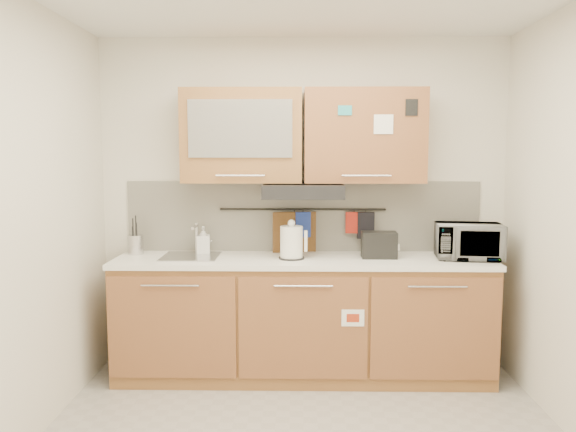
{
  "coord_description": "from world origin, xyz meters",
  "views": [
    {
      "loc": [
        -0.04,
        -2.97,
        1.7
      ],
      "look_at": [
        -0.11,
        1.05,
        1.25
      ],
      "focal_mm": 35.0,
      "sensor_mm": 36.0,
      "label": 1
    }
  ],
  "objects": [
    {
      "name": "cutting_board",
      "position": [
        -0.07,
        1.44,
        1.03
      ],
      "size": [
        0.34,
        0.09,
        0.43
      ],
      "primitive_type": "cube",
      "rotation": [
        0.0,
        0.0,
        0.18
      ],
      "color": "brown",
      "rests_on": "utensil_rail"
    },
    {
      "name": "microwave",
      "position": [
        1.23,
        1.17,
        1.05
      ],
      "size": [
        0.51,
        0.38,
        0.26
      ],
      "primitive_type": "imported",
      "rotation": [
        0.0,
        0.0,
        -0.12
      ],
      "color": "#999999",
      "rests_on": "countertop"
    },
    {
      "name": "sink",
      "position": [
        -0.85,
        1.21,
        0.92
      ],
      "size": [
        0.42,
        0.4,
        0.26
      ],
      "color": "silver",
      "rests_on": "countertop"
    },
    {
      "name": "pot_holder",
      "position": [
        0.41,
        1.44,
        1.16
      ],
      "size": [
        0.14,
        0.03,
        0.17
      ],
      "primitive_type": "cube",
      "rotation": [
        0.0,
        0.0,
        -0.1
      ],
      "color": "#A92216",
      "rests_on": "utensil_rail"
    },
    {
      "name": "dark_pouch",
      "position": [
        0.5,
        1.44,
        1.14
      ],
      "size": [
        0.14,
        0.05,
        0.21
      ],
      "primitive_type": "cube",
      "rotation": [
        0.0,
        0.0,
        0.06
      ],
      "color": "black",
      "rests_on": "utensil_rail"
    },
    {
      "name": "base_cabinet",
      "position": [
        0.0,
        1.19,
        0.41
      ],
      "size": [
        2.8,
        0.64,
        0.88
      ],
      "color": "#A16D39",
      "rests_on": "floor"
    },
    {
      "name": "utensil_rail",
      "position": [
        0.0,
        1.45,
        1.26
      ],
      "size": [
        1.3,
        0.02,
        0.02
      ],
      "primitive_type": "cylinder",
      "rotation": [
        0.0,
        1.57,
        0.0
      ],
      "color": "black",
      "rests_on": "backsplash"
    },
    {
      "name": "wall_back",
      "position": [
        0.0,
        1.5,
        1.3
      ],
      "size": [
        3.2,
        0.0,
        3.2
      ],
      "primitive_type": "plane",
      "rotation": [
        1.57,
        0.0,
        0.0
      ],
      "color": "silver",
      "rests_on": "ground"
    },
    {
      "name": "upper_cabinets",
      "position": [
        -0.0,
        1.32,
        1.83
      ],
      "size": [
        1.82,
        0.37,
        0.7
      ],
      "color": "#A16D39",
      "rests_on": "wall_back"
    },
    {
      "name": "backsplash",
      "position": [
        0.0,
        1.49,
        1.2
      ],
      "size": [
        2.8,
        0.02,
        0.56
      ],
      "primitive_type": "cube",
      "color": "silver",
      "rests_on": "countertop"
    },
    {
      "name": "range_hood",
      "position": [
        0.0,
        1.25,
        1.42
      ],
      "size": [
        0.6,
        0.46,
        0.1
      ],
      "primitive_type": "cube",
      "color": "black",
      "rests_on": "upper_cabinets"
    },
    {
      "name": "kettle",
      "position": [
        -0.08,
        1.15,
        1.04
      ],
      "size": [
        0.21,
        0.19,
        0.3
      ],
      "rotation": [
        0.0,
        0.0,
        0.06
      ],
      "color": "white",
      "rests_on": "countertop"
    },
    {
      "name": "wall_left",
      "position": [
        -1.6,
        0.0,
        1.3
      ],
      "size": [
        0.0,
        3.0,
        3.0
      ],
      "primitive_type": "plane",
      "rotation": [
        1.57,
        0.0,
        1.57
      ],
      "color": "silver",
      "rests_on": "ground"
    },
    {
      "name": "oven_mitt",
      "position": [
        0.0,
        1.44,
        1.14
      ],
      "size": [
        0.12,
        0.06,
        0.2
      ],
      "primitive_type": "cube",
      "rotation": [
        0.0,
        0.0,
        0.26
      ],
      "color": "#213799",
      "rests_on": "utensil_rail"
    },
    {
      "name": "countertop",
      "position": [
        0.0,
        1.19,
        0.9
      ],
      "size": [
        2.82,
        0.62,
        0.04
      ],
      "primitive_type": "cube",
      "color": "white",
      "rests_on": "base_cabinet"
    },
    {
      "name": "soap_bottle",
      "position": [
        -0.77,
        1.34,
        1.03
      ],
      "size": [
        0.11,
        0.11,
        0.22
      ],
      "primitive_type": "imported",
      "rotation": [
        0.0,
        0.0,
        0.14
      ],
      "color": "#999999",
      "rests_on": "countertop"
    },
    {
      "name": "utensil_crock",
      "position": [
        -1.3,
        1.32,
        1.0
      ],
      "size": [
        0.13,
        0.13,
        0.3
      ],
      "rotation": [
        0.0,
        0.0,
        -0.12
      ],
      "color": "silver",
      "rests_on": "countertop"
    },
    {
      "name": "toaster",
      "position": [
        0.57,
        1.2,
        1.02
      ],
      "size": [
        0.26,
        0.16,
        0.2
      ],
      "rotation": [
        0.0,
        0.0,
        -0.01
      ],
      "color": "black",
      "rests_on": "countertop"
    }
  ]
}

